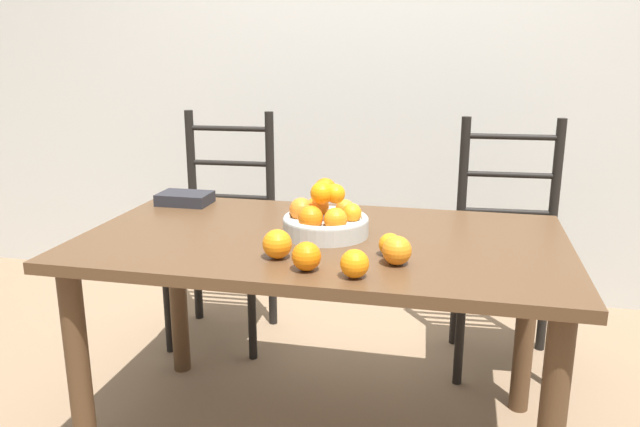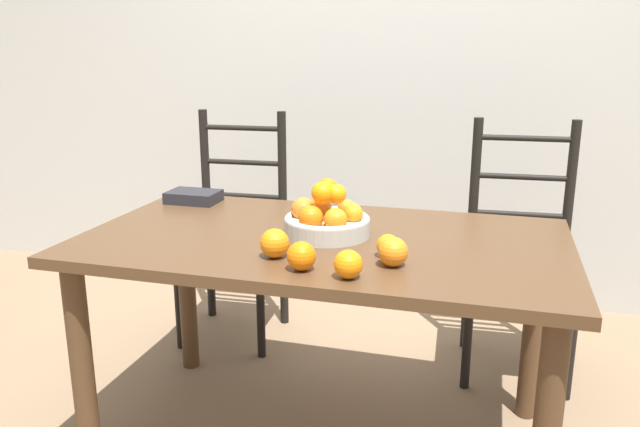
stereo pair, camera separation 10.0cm
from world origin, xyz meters
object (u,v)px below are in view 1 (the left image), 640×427
at_px(orange_loose_3, 397,250).
at_px(orange_loose_4, 355,264).
at_px(chair_left, 224,236).
at_px(chair_right, 508,255).
at_px(fruit_bowl, 325,218).
at_px(orange_loose_0, 306,256).
at_px(orange_loose_1, 277,244).
at_px(orange_loose_2, 390,244).
at_px(book_stack, 185,198).

relative_size(orange_loose_3, orange_loose_4, 1.07).
xyz_separation_m(chair_left, chair_right, (1.25, -0.00, 0.00)).
relative_size(fruit_bowl, orange_loose_4, 3.59).
bearing_deg(orange_loose_0, chair_right, 59.57).
distance_m(orange_loose_1, orange_loose_3, 0.34).
distance_m(orange_loose_3, chair_left, 1.31).
xyz_separation_m(orange_loose_2, chair_left, (-0.85, 0.85, -0.28)).
bearing_deg(orange_loose_1, chair_right, 53.25).
height_order(fruit_bowl, orange_loose_1, fruit_bowl).
xyz_separation_m(orange_loose_0, chair_right, (0.60, 1.02, -0.29)).
bearing_deg(orange_loose_2, chair_left, 134.82).
relative_size(orange_loose_1, chair_right, 0.08).
height_order(orange_loose_2, chair_right, chair_right).
height_order(orange_loose_1, book_stack, orange_loose_1).
height_order(orange_loose_3, chair_left, chair_left).
relative_size(orange_loose_0, book_stack, 0.41).
bearing_deg(orange_loose_0, book_stack, 135.82).
bearing_deg(chair_left, book_stack, -90.49).
relative_size(fruit_bowl, chair_right, 0.26).
xyz_separation_m(fruit_bowl, chair_left, (-0.62, 0.70, -0.31)).
distance_m(fruit_bowl, book_stack, 0.67).
bearing_deg(orange_loose_3, chair_right, 68.13).
bearing_deg(orange_loose_2, orange_loose_1, -163.17).
distance_m(orange_loose_0, orange_loose_3, 0.25).
xyz_separation_m(orange_loose_2, orange_loose_4, (-0.07, -0.20, 0.00)).
distance_m(orange_loose_4, chair_left, 1.34).
distance_m(orange_loose_2, chair_left, 1.23).
relative_size(chair_left, book_stack, 5.31).
bearing_deg(orange_loose_0, orange_loose_2, 40.25).
distance_m(orange_loose_3, book_stack, 1.00).
xyz_separation_m(orange_loose_4, book_stack, (-0.76, 0.63, -0.02)).
distance_m(fruit_bowl, chair_left, 0.98).
relative_size(orange_loose_3, book_stack, 0.42).
xyz_separation_m(orange_loose_0, book_stack, (-0.63, 0.61, -0.02)).
relative_size(orange_loose_1, book_stack, 0.43).
bearing_deg(book_stack, orange_loose_1, -45.41).
xyz_separation_m(fruit_bowl, chair_right, (0.62, 0.70, -0.31)).
bearing_deg(fruit_bowl, chair_right, 48.22).
relative_size(orange_loose_4, book_stack, 0.39).
height_order(fruit_bowl, orange_loose_4, fruit_bowl).
height_order(orange_loose_0, book_stack, orange_loose_0).
bearing_deg(book_stack, chair_right, 18.71).
height_order(orange_loose_2, chair_left, chair_left).
relative_size(fruit_bowl, orange_loose_1, 3.25).
height_order(orange_loose_3, orange_loose_4, orange_loose_3).
bearing_deg(orange_loose_2, orange_loose_0, -139.75).
xyz_separation_m(fruit_bowl, orange_loose_2, (0.22, -0.16, -0.02)).
relative_size(orange_loose_0, chair_right, 0.08).
relative_size(orange_loose_2, chair_left, 0.06).
distance_m(orange_loose_0, orange_loose_1, 0.13).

